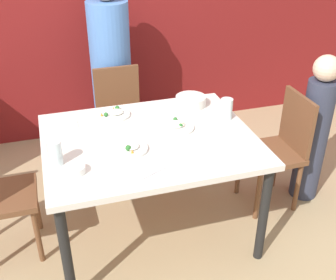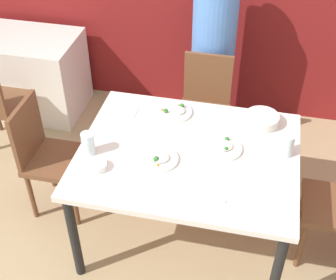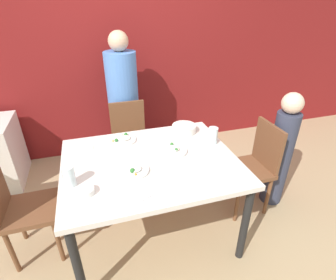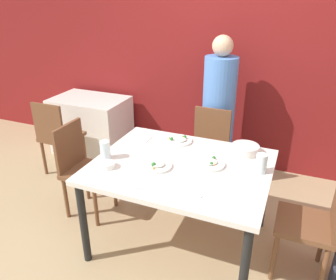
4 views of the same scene
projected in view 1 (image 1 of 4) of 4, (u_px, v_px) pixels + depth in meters
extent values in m
plane|color=tan|center=(152.00, 228.00, 3.09)|extent=(10.00, 10.00, 0.00)
cube|color=silver|center=(149.00, 140.00, 2.72)|extent=(1.35, 1.08, 0.04)
cylinder|color=black|center=(66.00, 256.00, 2.36)|extent=(0.06, 0.06, 0.72)
cylinder|color=black|center=(264.00, 215.00, 2.67)|extent=(0.06, 0.06, 0.72)
cylinder|color=black|center=(55.00, 166.00, 3.15)|extent=(0.06, 0.06, 0.72)
cylinder|color=black|center=(208.00, 142.00, 3.46)|extent=(0.06, 0.06, 0.72)
cube|color=brown|center=(123.00, 125.00, 3.53)|extent=(0.40, 0.40, 0.04)
cube|color=brown|center=(117.00, 91.00, 3.57)|extent=(0.38, 0.03, 0.43)
cylinder|color=brown|center=(109.00, 162.00, 3.47)|extent=(0.04, 0.04, 0.42)
cylinder|color=brown|center=(147.00, 156.00, 3.55)|extent=(0.04, 0.04, 0.42)
cylinder|color=brown|center=(102.00, 142.00, 3.75)|extent=(0.04, 0.04, 0.42)
cylinder|color=brown|center=(138.00, 137.00, 3.83)|extent=(0.04, 0.04, 0.42)
cube|color=brown|center=(271.00, 154.00, 3.15)|extent=(0.40, 0.40, 0.04)
cube|color=brown|center=(297.00, 122.00, 3.07)|extent=(0.03, 0.38, 0.43)
cylinder|color=brown|center=(239.00, 171.00, 3.36)|extent=(0.04, 0.04, 0.42)
cylinder|color=brown|center=(258.00, 195.00, 3.08)|extent=(0.04, 0.04, 0.42)
cylinder|color=brown|center=(275.00, 164.00, 3.44)|extent=(0.04, 0.04, 0.42)
cylinder|color=brown|center=(297.00, 187.00, 3.17)|extent=(0.04, 0.04, 0.42)
cube|color=brown|center=(5.00, 197.00, 2.69)|extent=(0.40, 0.40, 0.04)
cylinder|color=brown|center=(38.00, 236.00, 2.71)|extent=(0.04, 0.04, 0.42)
cylinder|color=brown|center=(36.00, 205.00, 2.99)|extent=(0.04, 0.04, 0.42)
cylinder|color=#5184D1|center=(112.00, 80.00, 3.76)|extent=(0.35, 0.35, 1.38)
cylinder|color=#33384C|center=(312.00, 141.00, 3.21)|extent=(0.22, 0.22, 0.98)
sphere|color=beige|center=(327.00, 68.00, 2.91)|extent=(0.19, 0.19, 0.19)
cylinder|color=silver|center=(191.00, 101.00, 3.11)|extent=(0.23, 0.23, 0.07)
cylinder|color=#BC5123|center=(191.00, 97.00, 3.10)|extent=(0.20, 0.20, 0.01)
cylinder|color=white|center=(175.00, 127.00, 2.81)|extent=(0.25, 0.25, 0.02)
ellipsoid|color=white|center=(177.00, 124.00, 2.81)|extent=(0.11, 0.11, 0.02)
sphere|color=#2D702D|center=(175.00, 119.00, 2.86)|extent=(0.03, 0.03, 0.03)
sphere|color=#2D702D|center=(181.00, 125.00, 2.78)|extent=(0.03, 0.03, 0.03)
cone|color=orange|center=(183.00, 124.00, 2.80)|extent=(0.02, 0.02, 0.03)
cylinder|color=white|center=(112.00, 115.00, 2.97)|extent=(0.25, 0.25, 0.02)
ellipsoid|color=white|center=(116.00, 112.00, 2.97)|extent=(0.10, 0.10, 0.02)
sphere|color=#2D702D|center=(117.00, 108.00, 3.01)|extent=(0.03, 0.03, 0.03)
sphere|color=#2D702D|center=(106.00, 114.00, 2.92)|extent=(0.03, 0.03, 0.03)
cone|color=orange|center=(114.00, 108.00, 3.02)|extent=(0.01, 0.01, 0.02)
cone|color=orange|center=(102.00, 114.00, 2.93)|extent=(0.02, 0.02, 0.02)
cylinder|color=white|center=(129.00, 149.00, 2.57)|extent=(0.23, 0.23, 0.02)
ellipsoid|color=white|center=(131.00, 146.00, 2.56)|extent=(0.10, 0.10, 0.02)
cone|color=orange|center=(132.00, 151.00, 2.51)|extent=(0.02, 0.02, 0.02)
sphere|color=#2D702D|center=(128.00, 148.00, 2.53)|extent=(0.04, 0.04, 0.04)
cylinder|color=white|center=(75.00, 170.00, 2.36)|extent=(0.12, 0.12, 0.04)
cylinder|color=white|center=(75.00, 167.00, 2.35)|extent=(0.10, 0.10, 0.01)
cylinder|color=silver|center=(55.00, 153.00, 2.41)|extent=(0.08, 0.08, 0.15)
cylinder|color=silver|center=(227.00, 109.00, 2.91)|extent=(0.08, 0.08, 0.15)
cube|color=white|center=(67.00, 126.00, 2.84)|extent=(0.14, 0.14, 0.01)
cube|color=silver|center=(196.00, 159.00, 2.48)|extent=(0.17, 0.09, 0.01)
cube|color=silver|center=(152.00, 173.00, 2.35)|extent=(0.17, 0.09, 0.01)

